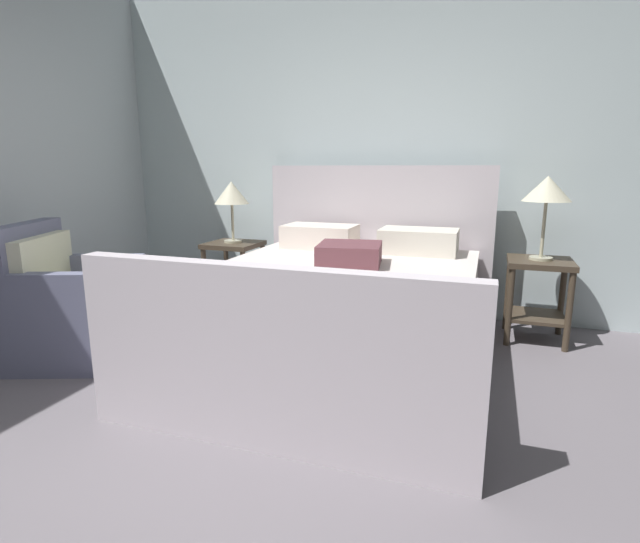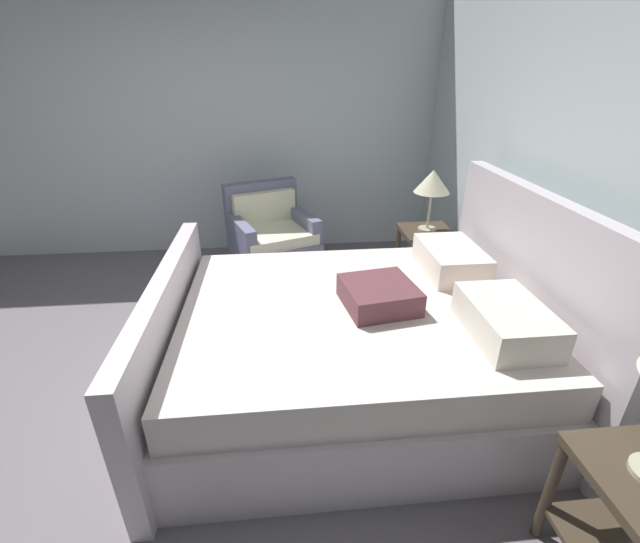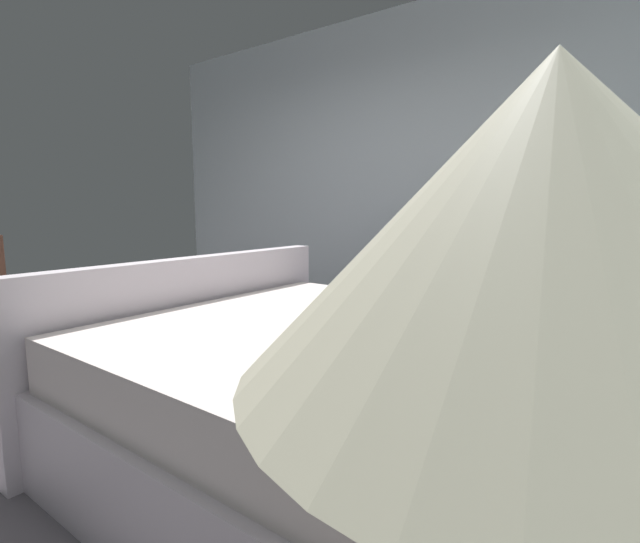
# 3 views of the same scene
# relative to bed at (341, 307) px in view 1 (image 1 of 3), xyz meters

# --- Properties ---
(ground_plane) EXTENTS (4.86, 5.41, 0.02)m
(ground_plane) POSITION_rel_bed_xyz_m (-0.04, -1.48, -0.37)
(ground_plane) COLOR slate
(wall_back) EXTENTS (4.98, 0.12, 2.88)m
(wall_back) POSITION_rel_bed_xyz_m (-0.04, 1.28, 1.09)
(wall_back) COLOR silver
(wall_back) RESTS_ON ground
(bed) EXTENTS (1.85, 2.26, 1.26)m
(bed) POSITION_rel_bed_xyz_m (0.00, 0.00, 0.00)
(bed) COLOR silver
(bed) RESTS_ON ground
(nightstand_right) EXTENTS (0.44, 0.44, 0.60)m
(nightstand_right) POSITION_rel_bed_xyz_m (1.24, 0.82, 0.05)
(nightstand_right) COLOR #423628
(nightstand_right) RESTS_ON ground
(table_lamp_right) EXTENTS (0.33, 0.33, 0.59)m
(table_lamp_right) POSITION_rel_bed_xyz_m (1.24, 0.82, 0.73)
(table_lamp_right) COLOR #B7B293
(table_lamp_right) RESTS_ON nightstand_right
(nightstand_left) EXTENTS (0.44, 0.44, 0.60)m
(nightstand_left) POSITION_rel_bed_xyz_m (-1.24, 0.83, 0.05)
(nightstand_left) COLOR #423628
(nightstand_left) RESTS_ON ground
(table_lamp_left) EXTENTS (0.30, 0.30, 0.53)m
(table_lamp_left) POSITION_rel_bed_xyz_m (-1.24, 0.83, 0.66)
(table_lamp_left) COLOR #B7B293
(table_lamp_left) RESTS_ON nightstand_left
(armchair) EXTENTS (0.94, 0.93, 0.90)m
(armchair) POSITION_rel_bed_xyz_m (-1.68, -0.55, -0.01)
(armchair) COLOR slate
(armchair) RESTS_ON ground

